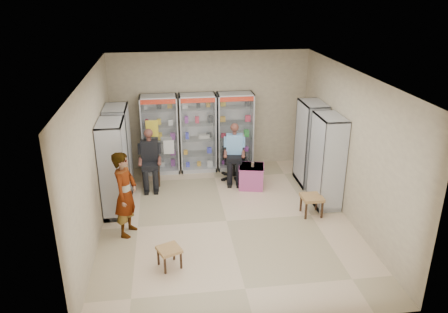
{
  "coord_description": "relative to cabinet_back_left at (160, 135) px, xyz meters",
  "views": [
    {
      "loc": [
        -1.09,
        -7.73,
        4.54
      ],
      "look_at": [
        0.04,
        0.7,
        1.14
      ],
      "focal_mm": 35.0,
      "sensor_mm": 36.0,
      "label": 1
    }
  ],
  "objects": [
    {
      "name": "cabinet_right_far",
      "position": [
        3.53,
        -1.13,
        0.0
      ],
      "size": [
        0.9,
        0.5,
        2.0
      ],
      "primitive_type": "cube",
      "rotation": [
        0.0,
        0.0,
        1.57
      ],
      "color": "#A4A6AB",
      "rests_on": "floor"
    },
    {
      "name": "office_chair",
      "position": [
        1.78,
        -0.66,
        -0.47
      ],
      "size": [
        0.67,
        0.67,
        1.07
      ],
      "primitive_type": "cube",
      "rotation": [
        0.0,
        0.0,
        -0.16
      ],
      "color": "black",
      "rests_on": "floor"
    },
    {
      "name": "standing_man",
      "position": [
        -0.65,
        -2.93,
        -0.16
      ],
      "size": [
        0.58,
        0.71,
        1.69
      ],
      "primitive_type": "imported",
      "rotation": [
        0.0,
        0.0,
        1.24
      ],
      "color": "gray",
      "rests_on": "floor"
    },
    {
      "name": "cabinet_back_right",
      "position": [
        1.9,
        0.0,
        0.0
      ],
      "size": [
        0.9,
        0.5,
        2.0
      ],
      "primitive_type": "cube",
      "color": "#B1B4B8",
      "rests_on": "floor"
    },
    {
      "name": "cabinet_back_mid",
      "position": [
        0.95,
        0.0,
        0.0
      ],
      "size": [
        0.9,
        0.5,
        2.0
      ],
      "primitive_type": "cube",
      "color": "#B7BABF",
      "rests_on": "floor"
    },
    {
      "name": "seated_shopkeeper",
      "position": [
        1.78,
        -0.71,
        -0.32
      ],
      "size": [
        0.54,
        0.68,
        1.36
      ],
      "primitive_type": null,
      "rotation": [
        0.0,
        0.0,
        -0.16
      ],
      "color": "#6C92D5",
      "rests_on": "floor"
    },
    {
      "name": "cabinet_back_left",
      "position": [
        0.0,
        0.0,
        0.0
      ],
      "size": [
        0.9,
        0.5,
        2.0
      ],
      "primitive_type": "cube",
      "color": "#9FA1A6",
      "rests_on": "floor"
    },
    {
      "name": "cabinet_left_near",
      "position": [
        -0.93,
        -2.03,
        0.0
      ],
      "size": [
        0.9,
        0.5,
        2.0
      ],
      "primitive_type": "cube",
      "rotation": [
        0.0,
        0.0,
        -1.57
      ],
      "color": "silver",
      "rests_on": "floor"
    },
    {
      "name": "woven_stool_a",
      "position": [
        3.1,
        -2.69,
        -0.79
      ],
      "size": [
        0.43,
        0.43,
        0.43
      ],
      "primitive_type": "cube",
      "rotation": [
        0.0,
        0.0,
        0.01
      ],
      "color": "olive",
      "rests_on": "floor"
    },
    {
      "name": "cabinet_left_far",
      "position": [
        -0.93,
        -0.93,
        0.0
      ],
      "size": [
        0.9,
        0.5,
        2.0
      ],
      "primitive_type": "cube",
      "rotation": [
        0.0,
        0.0,
        -1.57
      ],
      "color": "#B2B4B9",
      "rests_on": "floor"
    },
    {
      "name": "wooden_chair",
      "position": [
        -0.25,
        -0.73,
        -0.53
      ],
      "size": [
        0.42,
        0.42,
        0.94
      ],
      "primitive_type": "cube",
      "color": "black",
      "rests_on": "floor"
    },
    {
      "name": "seated_customer",
      "position": [
        -0.25,
        -0.78,
        -0.33
      ],
      "size": [
        0.44,
        0.6,
        1.34
      ],
      "primitive_type": null,
      "color": "black",
      "rests_on": "floor"
    },
    {
      "name": "room_shell",
      "position": [
        1.3,
        -2.73,
        0.97
      ],
      "size": [
        5.02,
        6.02,
        3.01
      ],
      "color": "#BAAC8A",
      "rests_on": "ground"
    },
    {
      "name": "woven_stool_b",
      "position": [
        0.12,
        -4.12,
        -0.82
      ],
      "size": [
        0.48,
        0.48,
        0.37
      ],
      "primitive_type": "cube",
      "rotation": [
        0.0,
        0.0,
        0.4
      ],
      "color": "#A77446",
      "rests_on": "floor"
    },
    {
      "name": "tea_glass",
      "position": [
        2.13,
        -1.24,
        -0.41
      ],
      "size": [
        0.07,
        0.07,
        0.11
      ],
      "primitive_type": "cylinder",
      "color": "#622208",
      "rests_on": "pink_trunk"
    },
    {
      "name": "floor",
      "position": [
        1.3,
        -2.73,
        -1.0
      ],
      "size": [
        6.0,
        6.0,
        0.0
      ],
      "primitive_type": "plane",
      "color": "#C8AC8B",
      "rests_on": "ground"
    },
    {
      "name": "cabinet_right_near",
      "position": [
        3.53,
        -2.23,
        0.0
      ],
      "size": [
        0.9,
        0.5,
        2.0
      ],
      "primitive_type": "cube",
      "rotation": [
        0.0,
        0.0,
        1.57
      ],
      "color": "#A4A5AB",
      "rests_on": "floor"
    },
    {
      "name": "pink_trunk",
      "position": [
        2.11,
        -1.22,
        -0.73
      ],
      "size": [
        0.66,
        0.65,
        0.54
      ],
      "primitive_type": "cube",
      "rotation": [
        0.0,
        0.0,
        -0.22
      ],
      "color": "#BD4B9C",
      "rests_on": "floor"
    }
  ]
}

